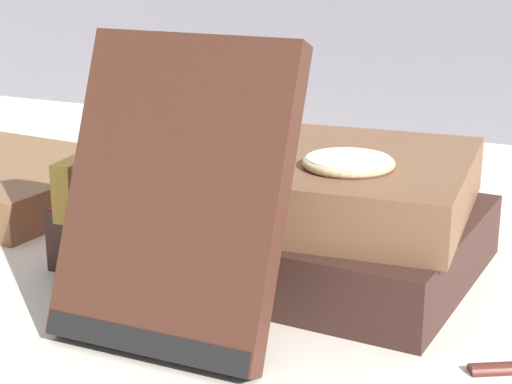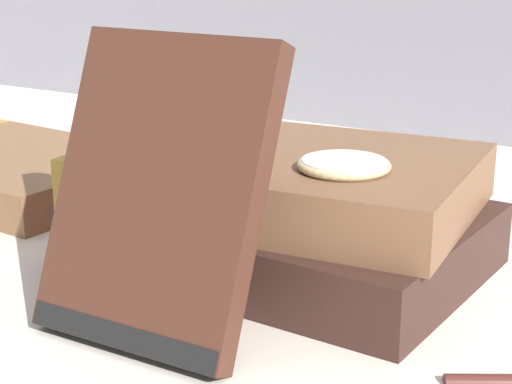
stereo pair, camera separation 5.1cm
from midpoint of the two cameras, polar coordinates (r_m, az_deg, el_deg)
The scene contains 7 objects.
ground_plane at distance 0.56m, azimuth -0.11°, elevation -3.79°, with size 3.00×3.00×0.00m, color beige.
book_flat_bottom at distance 0.53m, azimuth 4.02°, elevation -2.65°, with size 0.24×0.17×0.04m.
book_flat_top at distance 0.52m, azimuth 3.91°, elevation 0.86°, with size 0.23×0.17×0.03m.
book_side_left at distance 0.71m, azimuth -14.30°, elevation 1.50°, with size 0.22×0.17×0.03m.
book_leaning_front at distance 0.42m, azimuth -3.28°, elevation -0.73°, with size 0.11×0.07×0.15m.
pocket_watch at distance 0.48m, azimuth 8.95°, elevation 1.76°, with size 0.05×0.06×0.01m.
reading_glasses at distance 0.69m, azimuth 8.06°, elevation 0.25°, with size 0.10×0.06×0.00m.
Camera 2 is at (0.29, -0.44, 0.20)m, focal length 60.00 mm.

